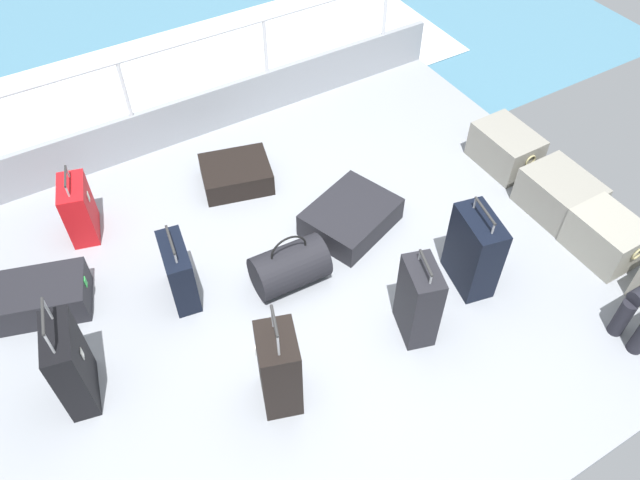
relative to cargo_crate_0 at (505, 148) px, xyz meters
The scene contains 18 objects.
ground_plane 2.21m from the cargo_crate_0, 82.18° to the right, with size 4.40×5.20×0.06m, color gray.
gunwale_port 2.88m from the cargo_crate_0, 130.57° to the right, with size 0.06×5.20×0.45m, color gray.
railing_port 2.94m from the cargo_crate_0, 130.57° to the right, with size 0.04×4.20×1.02m.
sea_wake 3.99m from the cargo_crate_0, 146.50° to the right, with size 12.00×12.00×0.01m.
cargo_crate_0 is the anchor object (origin of this frame).
cargo_crate_1 0.71m from the cargo_crate_0, ahead, with size 0.65×0.47×0.36m.
cargo_crate_2 1.26m from the cargo_crate_0, ahead, with size 0.58×0.41×0.37m.
suitcase_0 3.13m from the cargo_crate_0, 70.16° to the right, with size 0.41×0.35×0.90m.
suitcase_1 3.18m from the cargo_crate_0, 91.76° to the right, with size 0.47×0.25×0.63m.
suitcase_2 4.17m from the cargo_crate_0, 97.09° to the right, with size 0.62×0.78×0.26m.
suitcase_3 2.14m from the cargo_crate_0, 59.44° to the right, with size 0.40×0.31×0.77m.
suitcase_4 1.52m from the cargo_crate_0, 52.29° to the right, with size 0.49×0.33×0.78m.
suitcase_5 3.80m from the cargo_crate_0, 107.37° to the right, with size 0.43×0.31×0.64m.
suitcase_6 2.49m from the cargo_crate_0, 114.35° to the right, with size 0.63×0.71×0.22m.
suitcase_7 4.11m from the cargo_crate_0, 85.15° to the right, with size 0.46×0.27×0.91m.
suitcase_8 1.67m from the cargo_crate_0, 91.35° to the right, with size 0.80×0.89×0.22m.
duffel_bag 2.41m from the cargo_crate_0, 84.74° to the right, with size 0.38×0.59×0.51m.
paper_cup 3.00m from the cargo_crate_0, 76.51° to the right, with size 0.08×0.08×0.10m, color white.
Camera 1 is at (2.67, -1.59, 3.89)m, focal length 34.91 mm.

